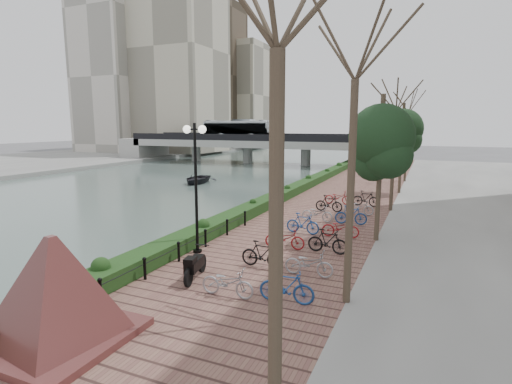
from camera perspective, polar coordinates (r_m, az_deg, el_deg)
The scene contains 14 objects.
ground at distance 14.78m, azimuth -22.31°, elevation -13.79°, with size 220.00×220.00×0.00m, color #59595B.
river_water at distance 42.81m, azimuth -12.45°, elevation 1.73°, with size 30.00×130.00×0.02m, color #4E615A.
promenade at distance 27.98m, azimuth 10.72°, elevation -1.79°, with size 8.00×75.00×0.50m, color brown.
hedge at distance 31.14m, azimuth 5.68°, elevation 0.51°, with size 1.10×56.00×0.60m, color #1A3413.
chain_fence at distance 14.98m, azimuth -13.16°, elevation -9.50°, with size 0.10×14.10×0.70m.
granite_monument at distance 10.87m, azimuth -26.79°, elevation -12.24°, with size 4.98×4.98×2.63m.
lamppost at distance 16.06m, azimuth -8.66°, elevation 4.37°, with size 1.02×0.32×5.26m.
motorcycle at distance 13.88m, azimuth -8.64°, elevation -10.18°, with size 0.52×1.66×1.04m, color black, non-canonical shape.
pedestrian at distance 17.73m, azimuth 3.04°, elevation -4.83°, with size 0.56×0.37×1.55m, color brown.
bicycle_parking at distance 19.27m, azimuth 9.34°, elevation -4.70°, with size 2.40×17.32×1.00m.
street_trees at distance 22.15m, azimuth 18.32°, elevation 3.92°, with size 3.20×37.12×6.80m.
bridge at distance 59.95m, azimuth -1.50°, elevation 7.36°, with size 36.00×10.77×6.50m.
boat at distance 39.54m, azimuth -8.41°, elevation 1.87°, with size 2.98×4.17×0.86m, color black.
far_buildings at distance 91.83m, azimuth -11.33°, elevation 15.92°, with size 35.00×38.00×38.00m.
Camera 1 is at (9.98, -9.29, 5.68)m, focal length 28.00 mm.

